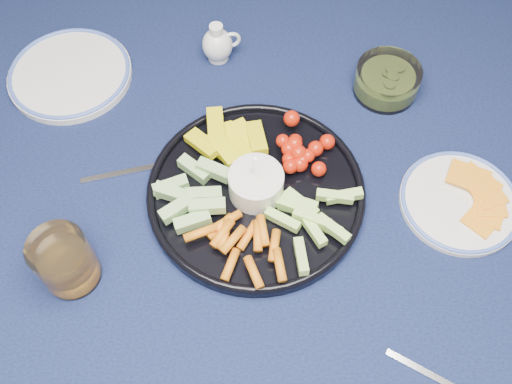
{
  "coord_description": "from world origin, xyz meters",
  "views": [
    {
      "loc": [
        -0.03,
        -0.44,
        1.53
      ],
      "look_at": [
        -0.05,
        0.01,
        0.76
      ],
      "focal_mm": 40.0,
      "sensor_mm": 36.0,
      "label": 1
    }
  ],
  "objects_px": {
    "dining_table": "(283,231)",
    "crudite_platter": "(254,190)",
    "side_plate_extra": "(70,74)",
    "creamer_pitcher": "(218,44)",
    "pickle_bowl": "(387,81)",
    "juice_tumbler": "(66,263)",
    "cheese_plate": "(460,201)"
  },
  "relations": [
    {
      "from": "creamer_pitcher",
      "to": "pickle_bowl",
      "type": "relative_size",
      "value": 0.68
    },
    {
      "from": "pickle_bowl",
      "to": "cheese_plate",
      "type": "height_order",
      "value": "pickle_bowl"
    },
    {
      "from": "cheese_plate",
      "to": "juice_tumbler",
      "type": "bearing_deg",
      "value": -166.11
    },
    {
      "from": "crudite_platter",
      "to": "cheese_plate",
      "type": "bearing_deg",
      "value": 0.04
    },
    {
      "from": "creamer_pitcher",
      "to": "juice_tumbler",
      "type": "bearing_deg",
      "value": -112.25
    },
    {
      "from": "creamer_pitcher",
      "to": "side_plate_extra",
      "type": "xyz_separation_m",
      "value": [
        -0.26,
        -0.06,
        -0.02
      ]
    },
    {
      "from": "creamer_pitcher",
      "to": "juice_tumbler",
      "type": "relative_size",
      "value": 0.8
    },
    {
      "from": "juice_tumbler",
      "to": "side_plate_extra",
      "type": "distance_m",
      "value": 0.39
    },
    {
      "from": "pickle_bowl",
      "to": "side_plate_extra",
      "type": "height_order",
      "value": "pickle_bowl"
    },
    {
      "from": "crudite_platter",
      "to": "cheese_plate",
      "type": "relative_size",
      "value": 1.83
    },
    {
      "from": "cheese_plate",
      "to": "juice_tumbler",
      "type": "distance_m",
      "value": 0.6
    },
    {
      "from": "dining_table",
      "to": "creamer_pitcher",
      "type": "relative_size",
      "value": 21.51
    },
    {
      "from": "side_plate_extra",
      "to": "dining_table",
      "type": "bearing_deg",
      "value": -32.67
    },
    {
      "from": "side_plate_extra",
      "to": "creamer_pitcher",
      "type": "bearing_deg",
      "value": 12.73
    },
    {
      "from": "dining_table",
      "to": "creamer_pitcher",
      "type": "height_order",
      "value": "creamer_pitcher"
    },
    {
      "from": "pickle_bowl",
      "to": "cheese_plate",
      "type": "bearing_deg",
      "value": -66.43
    },
    {
      "from": "creamer_pitcher",
      "to": "crudite_platter",
      "type": "bearing_deg",
      "value": -75.09
    },
    {
      "from": "dining_table",
      "to": "juice_tumbler",
      "type": "xyz_separation_m",
      "value": [
        -0.31,
        -0.13,
        0.13
      ]
    },
    {
      "from": "pickle_bowl",
      "to": "juice_tumbler",
      "type": "distance_m",
      "value": 0.61
    },
    {
      "from": "crudite_platter",
      "to": "juice_tumbler",
      "type": "distance_m",
      "value": 0.3
    },
    {
      "from": "cheese_plate",
      "to": "juice_tumbler",
      "type": "height_order",
      "value": "juice_tumbler"
    },
    {
      "from": "juice_tumbler",
      "to": "dining_table",
      "type": "bearing_deg",
      "value": 22.83
    },
    {
      "from": "dining_table",
      "to": "crudite_platter",
      "type": "bearing_deg",
      "value": 163.89
    },
    {
      "from": "juice_tumbler",
      "to": "pickle_bowl",
      "type": "bearing_deg",
      "value": 37.79
    },
    {
      "from": "pickle_bowl",
      "to": "side_plate_extra",
      "type": "xyz_separation_m",
      "value": [
        -0.57,
        0.01,
        -0.01
      ]
    },
    {
      "from": "pickle_bowl",
      "to": "side_plate_extra",
      "type": "distance_m",
      "value": 0.57
    },
    {
      "from": "crudite_platter",
      "to": "cheese_plate",
      "type": "height_order",
      "value": "crudite_platter"
    },
    {
      "from": "creamer_pitcher",
      "to": "cheese_plate",
      "type": "height_order",
      "value": "creamer_pitcher"
    },
    {
      "from": "crudite_platter",
      "to": "creamer_pitcher",
      "type": "height_order",
      "value": "crudite_platter"
    },
    {
      "from": "dining_table",
      "to": "side_plate_extra",
      "type": "xyz_separation_m",
      "value": [
        -0.39,
        0.25,
        0.1
      ]
    },
    {
      "from": "creamer_pitcher",
      "to": "dining_table",
      "type": "bearing_deg",
      "value": -67.68
    },
    {
      "from": "crudite_platter",
      "to": "side_plate_extra",
      "type": "height_order",
      "value": "crudite_platter"
    }
  ]
}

